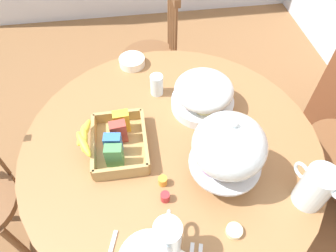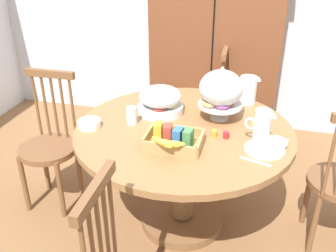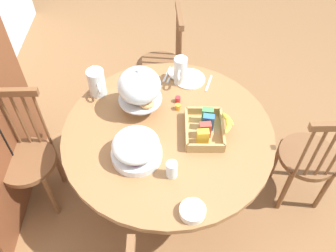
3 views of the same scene
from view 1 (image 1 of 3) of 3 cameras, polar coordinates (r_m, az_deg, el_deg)
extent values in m
plane|color=brown|center=(1.98, -3.83, -18.83)|extent=(10.00, 10.00, 0.00)
cylinder|color=olive|center=(1.39, 0.59, -3.69)|extent=(1.33, 1.33, 0.04)
cylinder|color=brown|center=(1.67, 0.50, -10.35)|extent=(0.14, 0.14, 0.63)
cylinder|color=brown|center=(1.99, 0.43, -15.26)|extent=(0.56, 0.56, 0.06)
cylinder|color=brown|center=(2.25, -3.41, 12.35)|extent=(0.40, 0.40, 0.04)
cylinder|color=brown|center=(2.50, -6.77, 9.93)|extent=(0.04, 0.04, 0.45)
cylinder|color=brown|center=(2.29, -6.24, 5.40)|extent=(0.04, 0.04, 0.45)
cylinder|color=brown|center=(2.52, -0.31, 10.62)|extent=(0.04, 0.04, 0.45)
cylinder|color=brown|center=(2.31, 0.71, 6.18)|extent=(0.04, 0.04, 0.45)
cylinder|color=brown|center=(2.25, 0.17, 19.76)|extent=(0.02, 0.02, 0.48)
cylinder|color=brown|center=(2.19, 0.47, 18.82)|extent=(0.02, 0.02, 0.48)
cylinder|color=brown|center=(2.13, 0.77, 17.83)|extent=(0.02, 0.02, 0.48)
cylinder|color=brown|center=(2.07, 1.09, 16.78)|extent=(0.02, 0.02, 0.48)
cylinder|color=brown|center=(2.01, 1.43, 15.67)|extent=(0.02, 0.02, 0.48)
cylinder|color=brown|center=(1.88, -25.93, -19.22)|extent=(0.04, 0.04, 0.45)
cylinder|color=brown|center=(1.99, -24.96, -11.70)|extent=(0.04, 0.04, 0.45)
cylinder|color=brown|center=(2.26, 28.49, -3.52)|extent=(0.04, 0.04, 0.45)
cylinder|color=brown|center=(2.12, 22.32, -4.83)|extent=(0.04, 0.04, 0.45)
cylinder|color=brown|center=(2.01, 25.60, -11.25)|extent=(0.04, 0.04, 0.45)
cylinder|color=silver|center=(1.30, 9.87, -8.81)|extent=(0.12, 0.12, 0.02)
cylinder|color=silver|center=(1.26, 10.10, -7.96)|extent=(0.03, 0.03, 0.09)
cylinder|color=silver|center=(1.22, 10.42, -6.72)|extent=(0.28, 0.28, 0.01)
torus|color=#B27033|center=(1.18, 10.82, -7.81)|extent=(0.10, 0.10, 0.03)
torus|color=#D19347|center=(1.21, 12.48, -6.04)|extent=(0.10, 0.10, 0.03)
torus|color=#935628|center=(1.22, 11.13, -4.84)|extent=(0.10, 0.10, 0.03)
torus|color=tan|center=(1.22, 7.77, -4.00)|extent=(0.10, 0.10, 0.03)
torus|color=#994C84|center=(1.18, 8.34, -7.19)|extent=(0.10, 0.10, 0.03)
ellipsoid|color=silver|center=(1.13, 11.26, -3.56)|extent=(0.27, 0.27, 0.22)
sphere|color=silver|center=(1.03, 12.26, 0.32)|extent=(0.02, 0.02, 0.02)
cylinder|color=silver|center=(1.50, 6.35, 4.24)|extent=(0.30, 0.30, 0.05)
ellipsoid|color=beige|center=(1.43, 6.69, 3.29)|extent=(0.09, 0.09, 0.03)
ellipsoid|color=#8CBF59|center=(1.49, 9.07, 5.19)|extent=(0.09, 0.09, 0.03)
ellipsoid|color=#6B2D4C|center=(1.52, 5.93, 7.03)|extent=(0.09, 0.09, 0.03)
ellipsoid|color=#CC3D33|center=(1.46, 3.97, 4.75)|extent=(0.09, 0.09, 0.03)
ellipsoid|color=silver|center=(1.44, 6.66, 6.70)|extent=(0.28, 0.28, 0.13)
cylinder|color=silver|center=(1.06, -0.06, -20.37)|extent=(0.09, 0.09, 0.21)
cylinder|color=orange|center=(1.09, -0.06, -20.89)|extent=(0.08, 0.08, 0.14)
cone|color=silver|center=(0.96, -0.24, -21.85)|extent=(0.04, 0.04, 0.03)
torus|color=silver|center=(1.08, 0.11, -17.08)|extent=(0.08, 0.03, 0.07)
cylinder|color=silver|center=(1.27, 25.56, -10.27)|extent=(0.12, 0.12, 0.19)
cylinder|color=white|center=(1.29, 25.13, -10.90)|extent=(0.10, 0.10, 0.13)
torus|color=silver|center=(1.28, 23.51, -7.61)|extent=(0.07, 0.04, 0.07)
cube|color=tan|center=(1.37, -8.79, -3.79)|extent=(0.30, 0.22, 0.01)
cube|color=tan|center=(1.36, -13.55, -3.57)|extent=(0.30, 0.02, 0.07)
cube|color=tan|center=(1.34, -4.28, -2.57)|extent=(0.30, 0.02, 0.07)
cube|color=tan|center=(1.44, -9.21, 1.70)|extent=(0.02, 0.22, 0.07)
cube|color=tan|center=(1.26, -8.63, -8.54)|extent=(0.02, 0.22, 0.07)
cube|color=gold|center=(1.38, -8.58, 0.83)|extent=(0.05, 0.07, 0.11)
cube|color=#B23D33|center=(1.34, -9.13, -1.09)|extent=(0.05, 0.07, 0.11)
cube|color=#336BAD|center=(1.31, -10.08, -3.40)|extent=(0.05, 0.08, 0.11)
cube|color=#47894C|center=(1.27, -9.91, -5.41)|extent=(0.05, 0.07, 0.11)
ellipsoid|color=yellow|center=(1.34, -15.28, -1.16)|extent=(0.14, 0.08, 0.05)
ellipsoid|color=yellow|center=(1.32, -15.31, -2.18)|extent=(0.13, 0.03, 0.05)
ellipsoid|color=yellow|center=(1.30, -15.35, -3.23)|extent=(0.14, 0.08, 0.05)
cylinder|color=white|center=(1.74, -6.66, 11.77)|extent=(0.14, 0.14, 0.04)
cylinder|color=silver|center=(1.54, -2.10, 7.62)|extent=(0.06, 0.06, 0.11)
cylinder|color=beige|center=(1.20, 12.14, -18.43)|extent=(0.06, 0.06, 0.02)
cylinder|color=#B7282D|center=(1.22, -0.53, -12.97)|extent=(0.04, 0.04, 0.04)
cylinder|color=orange|center=(1.25, -0.98, -10.11)|extent=(0.04, 0.04, 0.04)
camera|label=2|loc=(1.92, -87.06, 1.58)|focal=40.63mm
camera|label=3|loc=(2.36, -12.75, 66.26)|focal=39.15mm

